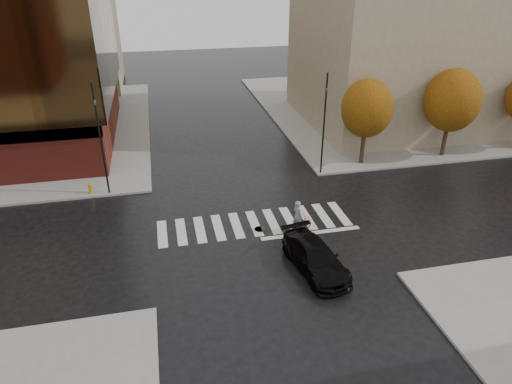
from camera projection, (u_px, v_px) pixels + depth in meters
ground at (256, 228)px, 27.20m from camera, size 120.00×120.00×0.00m
sidewalk_ne at (403, 105)px, 49.41m from camera, size 30.00×30.00×0.15m
crosswalk at (254, 223)px, 27.63m from camera, size 12.00×3.00×0.01m
building_ne_tan at (399, 22)px, 41.01m from camera, size 16.00×16.00×18.00m
tree_ne_a at (367, 108)px, 33.49m from camera, size 3.80×3.80×6.50m
tree_ne_b at (452, 101)px, 34.76m from camera, size 4.20×4.20×6.89m
sedan at (315, 258)px, 23.25m from camera, size 2.81×5.23×1.44m
cyclist at (298, 222)px, 26.45m from camera, size 1.92×1.24×2.06m
traffic_light_nw at (100, 133)px, 28.95m from camera, size 0.21×0.18×7.44m
traffic_light_ne at (324, 118)px, 31.88m from camera, size 0.16×0.19×7.34m
fire_hydrant at (90, 187)px, 30.65m from camera, size 0.28×0.28×0.78m
manhole at (260, 229)px, 27.03m from camera, size 0.83×0.83×0.01m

